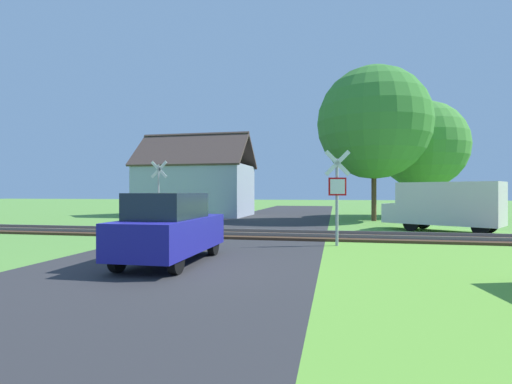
% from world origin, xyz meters
% --- Properties ---
extents(ground_plane, '(160.00, 160.00, 0.00)m').
position_xyz_m(ground_plane, '(0.00, 0.00, 0.00)').
color(ground_plane, '#5B933D').
extents(road_asphalt, '(7.03, 80.00, 0.01)m').
position_xyz_m(road_asphalt, '(0.00, 2.00, 0.00)').
color(road_asphalt, '#2D2D30').
rests_on(road_asphalt, ground).
extents(grass_verge, '(6.00, 20.00, 0.01)m').
position_xyz_m(grass_verge, '(6.51, -2.00, 0.00)').
color(grass_verge, '#64A237').
rests_on(grass_verge, ground).
extents(rail_track, '(60.00, 2.60, 0.22)m').
position_xyz_m(rail_track, '(0.00, 6.93, 0.06)').
color(rail_track, '#422D1E').
rests_on(rail_track, ground).
extents(stop_sign_near, '(0.86, 0.23, 3.21)m').
position_xyz_m(stop_sign_near, '(3.94, 4.59, 1.83)').
color(stop_sign_near, '#9E9EA5').
rests_on(stop_sign_near, ground).
extents(crossing_sign_far, '(0.88, 0.12, 3.36)m').
position_xyz_m(crossing_sign_far, '(-4.73, 9.44, 1.94)').
color(crossing_sign_far, '#9E9EA5').
rests_on(crossing_sign_far, ground).
extents(house, '(8.45, 5.84, 6.24)m').
position_xyz_m(house, '(-6.49, 19.61, 2.08)').
color(house, '#99A3B7').
rests_on(house, ground).
extents(tree_right, '(6.98, 6.98, 9.59)m').
position_xyz_m(tree_right, '(6.22, 16.71, 6.10)').
color(tree_right, '#513823').
rests_on(tree_right, ground).
extents(tree_far, '(6.35, 6.35, 8.37)m').
position_xyz_m(tree_far, '(10.11, 21.75, 5.19)').
color(tree_far, '#513823').
rests_on(tree_far, ground).
extents(mail_truck, '(5.16, 4.10, 2.24)m').
position_xyz_m(mail_truck, '(8.76, 10.39, 1.24)').
color(mail_truck, silver).
rests_on(mail_truck, ground).
extents(parked_car, '(1.65, 4.01, 1.78)m').
position_xyz_m(parked_car, '(-0.24, 0.50, 0.89)').
color(parked_car, navy).
rests_on(parked_car, ground).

